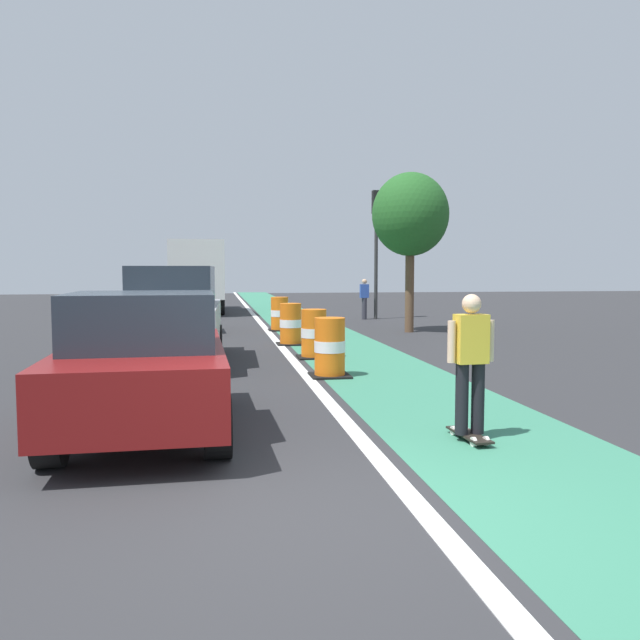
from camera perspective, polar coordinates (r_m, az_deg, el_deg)
The scene contains 15 objects.
ground_plane at distance 5.44m, azimuth -0.83°, elevation -16.64°, with size 100.00×100.00×0.00m, color #2D2D30.
bike_lane_strip at distance 17.42m, azimuth 1.19°, elevation -1.99°, with size 2.50×80.00×0.01m, color #387F60.
lane_divider_stripe at distance 17.22m, azimuth -3.73°, elevation -2.08°, with size 0.20×80.00×0.01m, color silver.
skateboarder_on_lane at distance 7.54m, azimuth 13.22°, elevation -3.65°, with size 0.57×0.81×1.69m.
parked_sedan_nearest at distance 7.96m, azimuth -15.32°, elevation -3.84°, with size 2.01×4.15×1.70m.
parked_suv_second at distance 13.87m, azimuth -12.80°, elevation 0.52°, with size 2.02×4.65×2.04m.
parked_sedan_third at distance 20.67m, azimuth -12.91°, elevation 1.21°, with size 2.06×4.18×1.70m.
traffic_barrel_front at distance 11.79m, azimuth 0.87°, elevation -2.50°, with size 0.73×0.73×1.09m.
traffic_barrel_mid at distance 14.31m, azimuth -0.55°, elevation -1.27°, with size 0.73×0.73×1.09m.
traffic_barrel_back at distance 16.87m, azimuth -2.63°, elevation -0.41°, with size 0.73×0.73×1.09m.
traffic_barrel_far at distance 20.83m, azimuth -3.61°, elevation 0.51°, with size 0.73×0.73×1.09m.
delivery_truck_down_block at distance 30.41m, azimuth -10.95°, elevation 4.16°, with size 2.55×7.67×3.23m.
traffic_light_corner at distance 25.83m, azimuth 5.03°, elevation 7.86°, with size 0.41×0.32×5.10m.
pedestrian_crossing at distance 25.57m, azimuth 3.96°, elevation 1.99°, with size 0.34×0.20×1.61m.
street_tree_sidewalk at distance 20.51m, azimuth 8.03°, elevation 9.19°, with size 2.40×2.40×5.00m.
Camera 1 is at (-0.74, -5.02, 1.96)m, focal length 36.04 mm.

